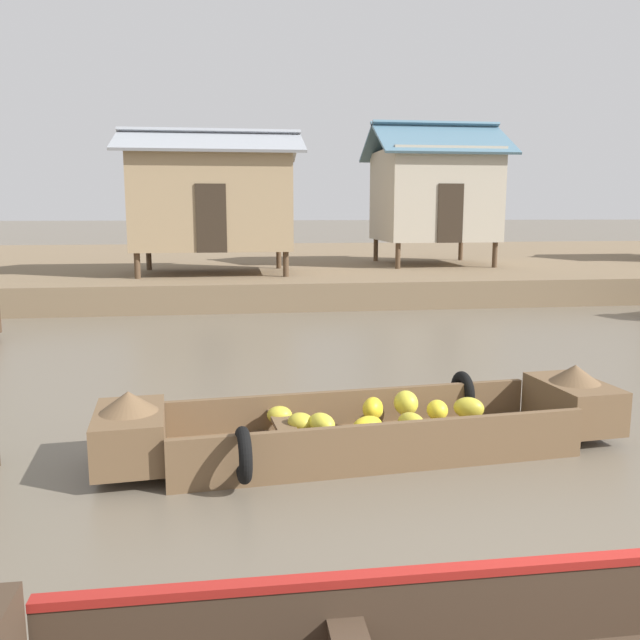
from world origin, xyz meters
The scene contains 5 objects.
ground_plane centered at (0.00, 10.00, 0.00)m, with size 300.00×300.00×0.00m, color #665B4C.
riverbank_strip centered at (0.00, 23.84, 0.36)m, with size 160.00×20.00×0.71m, color #756047.
banana_boat centered at (-0.82, 4.28, 0.28)m, with size 5.57×2.22×0.81m.
stilt_house_left centered at (-2.71, 16.99, 2.84)m, with size 5.06×3.50×4.04m.
stilt_house_mid_left centered at (4.51, 19.25, 3.06)m, with size 4.26×4.02×4.66m.
Camera 1 is at (-2.25, -2.23, 2.53)m, focal length 36.88 mm.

